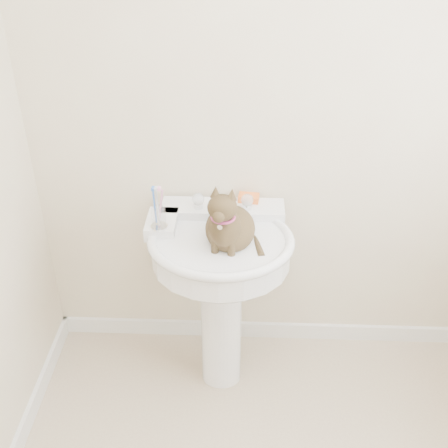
# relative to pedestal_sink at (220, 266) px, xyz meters

# --- Properties ---
(wall_back) EXTENTS (2.20, 0.00, 2.50)m
(wall_back) POSITION_rel_pedestal_sink_xyz_m (0.25, 0.29, 0.58)
(wall_back) COLOR beige
(wall_back) RESTS_ON ground
(baseboard_back) EXTENTS (2.20, 0.02, 0.09)m
(baseboard_back) POSITION_rel_pedestal_sink_xyz_m (0.25, 0.28, -0.63)
(baseboard_back) COLOR white
(baseboard_back) RESTS_ON floor
(pedestal_sink) EXTENTS (0.62, 0.61, 0.85)m
(pedestal_sink) POSITION_rel_pedestal_sink_xyz_m (0.00, 0.00, 0.00)
(pedestal_sink) COLOR white
(pedestal_sink) RESTS_ON floor
(faucet) EXTENTS (0.28, 0.12, 0.14)m
(faucet) POSITION_rel_pedestal_sink_xyz_m (0.00, 0.15, 0.22)
(faucet) COLOR silver
(faucet) RESTS_ON pedestal_sink
(soap_bar) EXTENTS (0.10, 0.07, 0.03)m
(soap_bar) POSITION_rel_pedestal_sink_xyz_m (0.11, 0.24, 0.20)
(soap_bar) COLOR orange
(soap_bar) RESTS_ON pedestal_sink
(toothbrush_cup) EXTENTS (0.07, 0.07, 0.18)m
(toothbrush_cup) POSITION_rel_pedestal_sink_xyz_m (-0.25, 0.01, 0.23)
(toothbrush_cup) COLOR silver
(toothbrush_cup) RESTS_ON pedestal_sink
(cat) EXTENTS (0.22, 0.28, 0.41)m
(cat) POSITION_rel_pedestal_sink_xyz_m (0.04, -0.04, 0.23)
(cat) COLOR brown
(cat) RESTS_ON pedestal_sink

